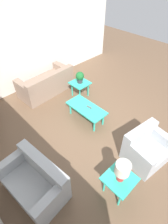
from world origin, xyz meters
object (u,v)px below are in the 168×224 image
Objects in this scene: armchair at (146,149)px; table_lamp at (122,170)px; loveseat at (36,182)px; side_table_plant at (80,84)px; coffee_table at (86,109)px; potted_plant at (80,77)px; side_table_lamp at (119,180)px; sofa at (47,84)px.

table_lamp is at bearing -168.67° from armchair.
armchair is 0.75× the size of loveseat.
side_table_plant is (1.71, -2.77, 0.13)m from loveseat.
armchair is at bearing -178.13° from coffee_table.
loveseat is 3.63× the size of potted_plant.
loveseat is at bearing 121.70° from side_table_plant.
table_lamp reaches higher than armchair.
loveseat is at bearing 44.63° from side_table_lamp.
side_table_plant is at bearing -30.11° from side_table_lamp.
sofa is 3.72m from armchair.
potted_plant is at bearing 0.00° from side_table_plant.
armchair reaches higher than sofa.
sofa is at bearing 35.30° from potted_plant.
armchair is 1.08m from side_table_lamp.
armchair is at bearing 168.34° from potted_plant.
potted_plant is at bearing 86.24° from armchair.
coffee_table is 3.10× the size of potted_plant.
armchair is 1.19m from table_lamp.
side_table_lamp is at bearing 180.00° from table_lamp.
loveseat is 3.28m from potted_plant.
sofa is 3.34× the size of side_table_plant.
loveseat is at bearing 110.00° from coffee_table.
armchair is at bearing -86.57° from table_lamp.
sofa is 1.15m from side_table_plant.
side_table_lamp is at bearing 39.13° from loveseat.
side_table_plant is 1.48× the size of potted_plant.
coffee_table is at bearing -27.98° from table_lamp.
sofa is 1.87m from coffee_table.
sofa is at bearing -14.64° from side_table_lamp.
sofa is at bearing 0.86° from coffee_table.
loveseat is 1.60m from side_table_lamp.
table_lamp is at bearing 39.13° from loveseat.
table_lamp is (-1.13, -1.12, 0.50)m from loveseat.
armchair and loveseat have the same top height.
sofa is 3.94m from table_lamp.
potted_plant reaches higher than loveseat.
sofa is 1.22m from potted_plant.
coffee_table is at bearing 87.88° from sofa.
loveseat is 1.67m from table_lamp.
loveseat is 1.17× the size of coffee_table.
table_lamp is (-1.91, 1.02, 0.43)m from coffee_table.
loveseat is 3.26m from side_table_plant.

